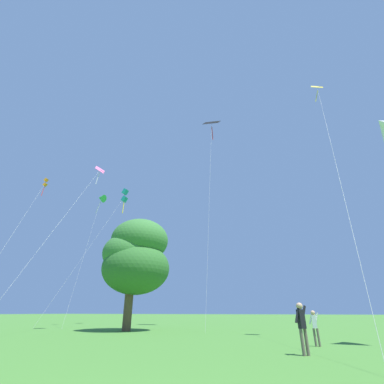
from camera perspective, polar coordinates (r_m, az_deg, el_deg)
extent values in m
cone|color=green|center=(38.99, -18.30, -1.21)|extent=(1.23, 1.14, 1.28)
cylinder|color=silver|center=(38.58, -18.87, -2.98)|extent=(0.45, 0.30, 1.76)
cylinder|color=silver|center=(33.96, -21.28, -11.44)|extent=(2.61, 5.71, 15.44)
cube|color=pink|center=(30.92, -18.55, 4.41)|extent=(0.90, 1.31, 0.99)
cylinder|color=#3F382D|center=(30.92, -18.55, 4.41)|extent=(0.80, 0.53, 0.55)
cylinder|color=silver|center=(30.35, -19.00, 2.67)|extent=(0.08, 0.33, 1.42)
cylinder|color=silver|center=(24.06, -26.21, -6.33)|extent=(2.37, 10.05, 15.27)
cube|color=yellow|center=(26.19, 24.50, 19.23)|extent=(1.02, 0.67, 0.91)
cylinder|color=#3F382D|center=(26.19, 24.50, 19.23)|extent=(0.85, 0.24, 0.49)
cylinder|color=yellow|center=(25.50, 24.45, 17.70)|extent=(0.43, 0.22, 1.20)
cylinder|color=silver|center=(16.47, 27.27, 7.11)|extent=(1.72, 10.74, 18.31)
cube|color=black|center=(40.48, 4.09, 14.18)|extent=(2.46, 1.25, 1.56)
cylinder|color=#3F382D|center=(40.48, 4.09, 14.18)|extent=(1.97, 0.29, 0.47)
cylinder|color=red|center=(39.20, 4.24, 12.08)|extent=(0.32, 0.41, 2.37)
cylinder|color=silver|center=(29.96, 3.63, -0.85)|extent=(1.53, 8.71, 26.07)
cube|color=teal|center=(42.99, -13.70, 0.04)|extent=(0.87, 0.85, 0.92)
cube|color=teal|center=(42.53, -13.85, -1.46)|extent=(0.87, 0.85, 0.92)
cylinder|color=#3F382D|center=(42.76, -13.77, -0.71)|extent=(0.05, 0.05, 1.74)
cylinder|color=yellow|center=(41.99, -14.05, -2.97)|extent=(0.22, 0.35, 2.15)
cylinder|color=silver|center=(37.02, -20.63, -10.83)|extent=(1.74, 9.93, 17.45)
cube|color=orange|center=(33.15, -28.00, 2.21)|extent=(0.47, 0.45, 0.41)
cube|color=orange|center=(32.94, -28.18, 1.35)|extent=(0.47, 0.45, 0.41)
cylinder|color=#3F382D|center=(33.04, -28.09, 1.78)|extent=(0.02, 0.02, 0.78)
cylinder|color=red|center=(32.61, -28.51, 0.27)|extent=(0.10, 0.24, 1.29)
cylinder|color=silver|center=(28.18, -33.79, -8.35)|extent=(2.62, 6.33, 14.00)
cylinder|color=#665B4C|center=(15.61, 24.78, -25.71)|extent=(0.10, 0.10, 0.76)
cylinder|color=#665B4C|center=(15.60, 24.14, -25.81)|extent=(0.10, 0.10, 0.76)
cube|color=white|center=(15.57, 24.02, -23.36)|extent=(0.20, 0.18, 0.57)
cylinder|color=white|center=(15.58, 24.39, -22.77)|extent=(0.26, 0.09, 0.53)
cylinder|color=white|center=(15.56, 23.46, -22.91)|extent=(0.26, 0.09, 0.53)
sphere|color=tan|center=(15.57, 23.77, -21.95)|extent=(0.21, 0.21, 0.21)
cylinder|color=#665B4C|center=(12.34, 22.69, -26.78)|extent=(0.12, 0.12, 0.89)
cylinder|color=#665B4C|center=(12.23, 21.92, -26.93)|extent=(0.12, 0.12, 0.89)
cube|color=black|center=(12.25, 21.70, -23.27)|extent=(0.30, 0.30, 0.67)
cylinder|color=black|center=(12.33, 22.14, -22.41)|extent=(0.29, 0.25, 0.62)
cylinder|color=black|center=(12.16, 21.01, -22.57)|extent=(0.29, 0.25, 0.62)
sphere|color=tan|center=(12.25, 21.37, -21.16)|extent=(0.24, 0.24, 0.24)
cylinder|color=brown|center=(26.07, -12.74, -18.36)|extent=(0.72, 0.72, 7.23)
ellipsoid|color=#2D6628|center=(26.23, -11.54, -15.29)|extent=(6.00, 6.00, 4.50)
ellipsoid|color=#387533|center=(26.42, -13.09, -12.35)|extent=(4.58, 4.58, 3.59)
ellipsoid|color=#387533|center=(26.85, -10.77, -9.87)|extent=(5.31, 5.31, 3.98)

